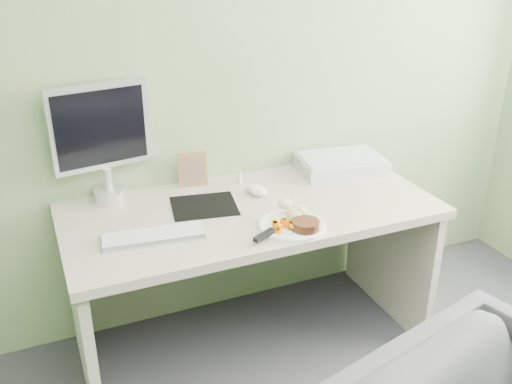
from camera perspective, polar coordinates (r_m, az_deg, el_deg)
name	(u,v)px	position (r m, az deg, el deg)	size (l,w,h in m)	color
wall_back	(218,47)	(2.61, -3.82, 14.32)	(3.50, 3.50, 0.00)	gray
desk	(251,243)	(2.55, -0.49, -5.16)	(1.60, 0.75, 0.73)	#B5A997
plate	(292,226)	(2.30, 3.62, -3.37)	(0.27, 0.27, 0.01)	white
steak	(305,225)	(2.25, 4.97, -3.31)	(0.11, 0.11, 0.04)	black
potato_pile	(295,211)	(2.33, 3.95, -1.87)	(0.12, 0.09, 0.07)	tan
carrot_heap	(283,224)	(2.24, 2.67, -3.22)	(0.07, 0.06, 0.05)	orange
steak_knife	(271,231)	(2.21, 1.50, -3.95)	(0.25, 0.15, 0.02)	silver
mousepad	(204,206)	(2.47, -5.22, -1.38)	(0.28, 0.24, 0.00)	black
keyboard	(154,236)	(2.24, -10.20, -4.32)	(0.39, 0.11, 0.02)	white
computer_mouse	(257,190)	(2.57, 0.08, 0.17)	(0.07, 0.12, 0.04)	white
photo_frame	(193,170)	(2.65, -6.36, 2.24)	(0.13, 0.02, 0.17)	#956A45
eyedrop_bottle	(240,177)	(2.68, -1.61, 1.50)	(0.02, 0.02, 0.07)	white
scanner	(341,164)	(2.86, 8.49, 2.76)	(0.41, 0.27, 0.06)	silver
monitor	(102,137)	(2.51, -15.11, 5.37)	(0.43, 0.15, 0.52)	silver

